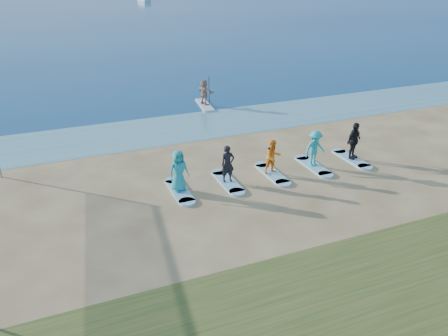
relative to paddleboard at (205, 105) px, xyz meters
name	(u,v)px	position (x,y,z in m)	size (l,w,h in m)	color
ground	(249,212)	(-3.31, -14.20, -0.06)	(600.00, 600.00, 0.00)	tan
shallow_water	(174,128)	(-3.31, -3.70, -0.05)	(600.00, 600.00, 0.00)	teal
paddleboard	(205,105)	(0.00, 0.00, 0.00)	(0.70, 3.00, 0.12)	silver
paddleboarder	(204,92)	(0.00, 0.00, 0.91)	(1.57, 0.50, 1.70)	tan
boat_offshore_b	(144,1)	(18.89, 100.94, -0.06)	(1.87, 5.45, 1.51)	silver
surfboard_0	(180,191)	(-5.35, -11.53, -0.01)	(0.70, 2.20, 0.09)	#8FCCDE
student_0	(179,171)	(-5.35, -11.53, 0.94)	(0.89, 0.58, 1.82)	teal
surfboard_1	(228,182)	(-3.11, -11.53, -0.01)	(0.70, 2.20, 0.09)	#8FCCDE
student_1	(228,164)	(-3.11, -11.53, 0.87)	(0.61, 0.40, 1.68)	black
surfboard_2	(272,174)	(-0.87, -11.53, -0.01)	(0.70, 2.20, 0.09)	#8FCCDE
student_2	(273,157)	(-0.87, -11.53, 0.84)	(0.79, 0.61, 1.62)	orange
surfboard_3	(313,166)	(1.37, -11.53, -0.01)	(0.70, 2.20, 0.09)	#8FCCDE
student_3	(315,148)	(1.37, -11.53, 0.91)	(1.13, 0.65, 1.75)	#23A9A8
surfboard_4	(351,159)	(3.61, -11.53, -0.01)	(0.70, 2.20, 0.09)	#8FCCDE
student_4	(354,141)	(3.61, -11.53, 0.96)	(1.09, 0.45, 1.86)	black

